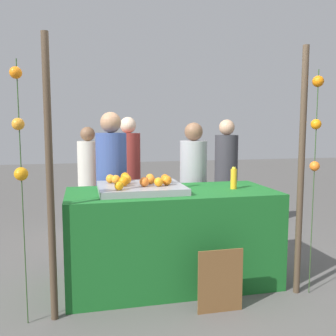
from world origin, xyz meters
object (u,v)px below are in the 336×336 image
object	(u,v)px
juice_bottle	(234,179)
chalkboard_sign	(220,281)
vendor_right	(193,194)
stall_counter	(171,237)
vendor_left	(112,194)
orange_1	(125,177)
orange_0	(159,182)

from	to	relation	value
juice_bottle	chalkboard_sign	size ratio (longest dim) A/B	0.40
chalkboard_sign	vendor_right	size ratio (longest dim) A/B	0.35
stall_counter	vendor_left	size ratio (longest dim) A/B	1.18
vendor_right	vendor_left	bearing A→B (deg)	-177.28
vendor_right	chalkboard_sign	bearing A→B (deg)	-97.48
orange_1	vendor_right	xyz separation A→B (m)	(0.84, 0.40, -0.29)
orange_1	vendor_right	world-z (taller)	vendor_right
orange_1	chalkboard_sign	size ratio (longest dim) A/B	0.16
juice_bottle	chalkboard_sign	xyz separation A→B (m)	(-0.37, -0.63, -0.75)
stall_counter	orange_1	world-z (taller)	orange_1
vendor_right	orange_1	bearing A→B (deg)	-154.24
vendor_left	orange_1	bearing A→B (deg)	-73.27
orange_1	vendor_left	size ratio (longest dim) A/B	0.05
orange_0	vendor_left	xyz separation A→B (m)	(-0.37, 0.76, -0.23)
stall_counter	vendor_right	world-z (taller)	vendor_right
orange_1	juice_bottle	bearing A→B (deg)	-18.72
stall_counter	vendor_right	size ratio (longest dim) A/B	1.27
vendor_left	stall_counter	bearing A→B (deg)	-52.44
stall_counter	orange_0	xyz separation A→B (m)	(-0.14, -0.09, 0.55)
orange_0	vendor_right	world-z (taller)	vendor_right
orange_1	chalkboard_sign	xyz separation A→B (m)	(0.66, -0.97, -0.75)
stall_counter	orange_0	bearing A→B (deg)	-147.20
chalkboard_sign	orange_1	bearing A→B (deg)	124.02
juice_bottle	vendor_right	distance (m)	0.82
vendor_left	orange_0	bearing A→B (deg)	-64.04
orange_1	vendor_left	bearing A→B (deg)	106.73
juice_bottle	vendor_left	size ratio (longest dim) A/B	0.13
orange_0	vendor_left	distance (m)	0.88
orange_0	orange_1	size ratio (longest dim) A/B	0.95
stall_counter	vendor_right	bearing A→B (deg)	58.90
orange_0	vendor_right	distance (m)	1.03
stall_counter	orange_0	size ratio (longest dim) A/B	23.54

